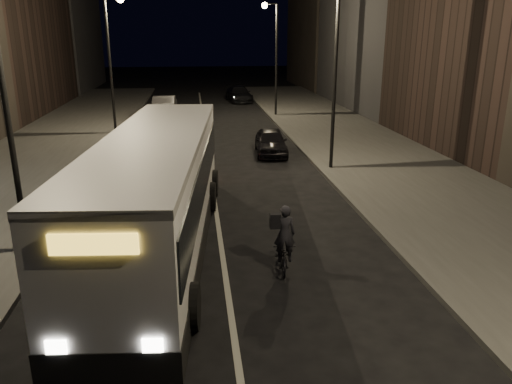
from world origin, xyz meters
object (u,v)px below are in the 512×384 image
object	(u,v)px
streetlight_right_mid	(330,52)
cyclist_on_bicycle	(283,248)
city_bus	(158,188)
streetlight_right_far	(273,44)
car_near	(271,142)
car_far	(239,94)
streetlight_left_near	(10,65)
streetlight_left_far	(113,47)
car_mid	(165,105)

from	to	relation	value
streetlight_right_mid	cyclist_on_bicycle	size ratio (longest dim) A/B	4.29
streetlight_right_mid	city_bus	world-z (taller)	streetlight_right_mid
streetlight_right_far	car_near	size ratio (longest dim) A/B	2.05
streetlight_right_far	car_near	world-z (taller)	streetlight_right_far
city_bus	car_near	bearing A→B (deg)	71.38
cyclist_on_bicycle	car_far	world-z (taller)	cyclist_on_bicycle
streetlight_left_near	city_bus	distance (m)	4.98
city_bus	cyclist_on_bicycle	distance (m)	4.10
streetlight_left_far	cyclist_on_bicycle	distance (m)	21.55
car_far	city_bus	bearing A→B (deg)	-105.24
streetlight_right_mid	car_far	world-z (taller)	streetlight_right_mid
car_near	car_far	xyz separation A→B (m)	(0.29, 21.63, 0.03)
car_near	car_mid	xyz separation A→B (m)	(-6.19, 14.02, 0.11)
streetlight_left_far	car_mid	bearing A→B (deg)	72.16
streetlight_right_far	car_far	world-z (taller)	streetlight_right_far
car_mid	car_near	bearing A→B (deg)	114.84
streetlight_left_far	city_bus	distance (m)	18.56
streetlight_left_near	car_mid	size ratio (longest dim) A/B	1.70
streetlight_right_far	cyclist_on_bicycle	size ratio (longest dim) A/B	4.29
car_near	streetlight_right_mid	bearing A→B (deg)	-56.44
streetlight_right_mid	cyclist_on_bicycle	bearing A→B (deg)	-110.85
streetlight_left_near	cyclist_on_bicycle	world-z (taller)	streetlight_left_near
streetlight_left_near	city_bus	bearing A→B (deg)	2.02
streetlight_left_near	car_mid	world-z (taller)	streetlight_left_near
streetlight_left_near	car_mid	bearing A→B (deg)	84.53
streetlight_right_mid	streetlight_left_far	distance (m)	14.62
cyclist_on_bicycle	streetlight_right_far	bearing A→B (deg)	86.72
streetlight_right_far	car_far	distance (m)	10.49
cyclist_on_bicycle	streetlight_left_far	bearing A→B (deg)	114.18
streetlight_left_far	city_bus	xyz separation A→B (m)	(3.54, -17.88, -3.51)
streetlight_right_far	car_far	xyz separation A→B (m)	(-1.73, 9.24, -4.66)
streetlight_right_far	city_bus	world-z (taller)	streetlight_right_far
car_near	car_far	size ratio (longest dim) A/B	0.82
streetlight_left_far	car_near	xyz separation A→B (m)	(8.64, -6.39, -4.69)
streetlight_right_mid	streetlight_right_far	world-z (taller)	same
streetlight_left_near	car_near	world-z (taller)	streetlight_left_near
streetlight_right_far	cyclist_on_bicycle	world-z (taller)	streetlight_right_far
city_bus	car_mid	bearing A→B (deg)	97.78
city_bus	streetlight_left_far	bearing A→B (deg)	106.54
car_far	cyclist_on_bicycle	bearing A→B (deg)	-99.28
streetlight_left_near	cyclist_on_bicycle	xyz separation A→B (m)	(6.91, -1.85, -4.73)
streetlight_right_far	cyclist_on_bicycle	distance (m)	26.55
city_bus	car_far	world-z (taller)	city_bus
streetlight_left_far	city_bus	size ratio (longest dim) A/B	0.63
streetlight_right_far	streetlight_right_mid	bearing A→B (deg)	-90.00
streetlight_right_mid	car_near	world-z (taller)	streetlight_right_mid
car_mid	cyclist_on_bicycle	bearing A→B (deg)	100.24
streetlight_right_far	city_bus	size ratio (longest dim) A/B	0.63
streetlight_right_mid	car_mid	bearing A→B (deg)	114.96
city_bus	car_far	xyz separation A→B (m)	(5.39, 33.11, -1.15)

